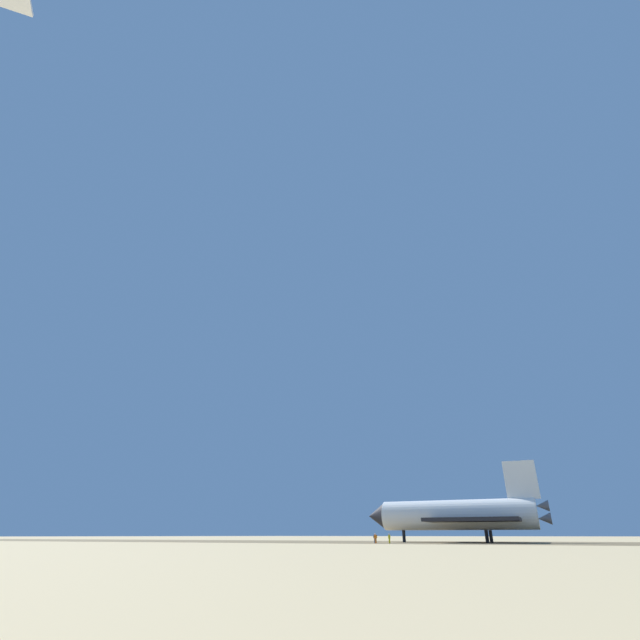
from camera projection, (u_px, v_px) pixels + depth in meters
name	position (u px, v px, depth m)	size (l,w,h in m)	color
ground_plane	(486.00, 543.00, 93.77)	(1200.00, 1200.00, 0.00)	#D1B57F
runway_strip	(460.00, 543.00, 96.20)	(440.00, 44.00, 0.02)	olive
space_shuttle	(454.00, 515.00, 98.68)	(38.70, 27.28, 15.80)	white
ground_crew_near_nose	(389.00, 538.00, 86.24)	(0.28, 0.65, 1.73)	yellow
ground_crew_mid_fuselage	(376.00, 538.00, 88.17)	(0.45, 0.53, 1.73)	orange
ground_crew_near_wingtip	(375.00, 538.00, 89.21)	(0.47, 0.51, 1.73)	#194799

